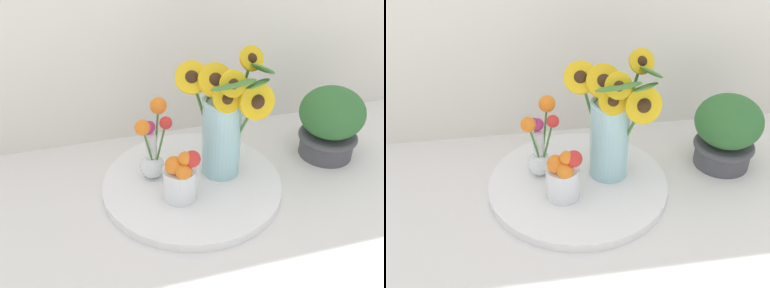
{
  "view_description": "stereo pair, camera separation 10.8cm",
  "coord_description": "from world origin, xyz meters",
  "views": [
    {
      "loc": [
        -0.21,
        -0.79,
        0.72
      ],
      "look_at": [
        0.03,
        0.08,
        0.13
      ],
      "focal_mm": 42.0,
      "sensor_mm": 36.0,
      "label": 1
    },
    {
      "loc": [
        -0.11,
        -0.81,
        0.72
      ],
      "look_at": [
        0.03,
        0.08,
        0.13
      ],
      "focal_mm": 42.0,
      "sensor_mm": 36.0,
      "label": 2
    }
  ],
  "objects": [
    {
      "name": "ground_plane",
      "position": [
        0.0,
        0.0,
        0.0
      ],
      "size": [
        6.0,
        6.0,
        0.0
      ],
      "primitive_type": "plane",
      "color": "silver"
    },
    {
      "name": "vase_small_center",
      "position": [
        -0.01,
        0.02,
        0.09
      ],
      "size": [
        0.08,
        0.09,
        0.14
      ],
      "color": "white",
      "rests_on": "serving_tray"
    },
    {
      "name": "mason_jar_sunflowers",
      "position": [
        0.12,
        0.09,
        0.17
      ],
      "size": [
        0.24,
        0.17,
        0.33
      ],
      "color": "#9ED1D6",
      "rests_on": "serving_tray"
    },
    {
      "name": "potted_plant",
      "position": [
        0.44,
        0.12,
        0.1
      ],
      "size": [
        0.18,
        0.18,
        0.2
      ],
      "color": "#4C4C51",
      "rests_on": "ground_plane"
    },
    {
      "name": "serving_tray",
      "position": [
        0.03,
        0.08,
        0.01
      ],
      "size": [
        0.45,
        0.45,
        0.02
      ],
      "color": "white",
      "rests_on": "ground_plane"
    },
    {
      "name": "vase_bulb_right",
      "position": [
        -0.06,
        0.12,
        0.12
      ],
      "size": [
        0.09,
        0.09,
        0.21
      ],
      "color": "white",
      "rests_on": "serving_tray"
    }
  ]
}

